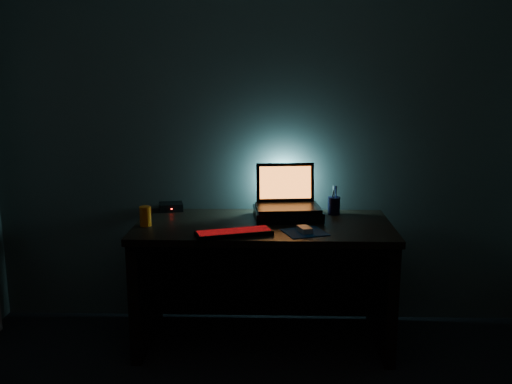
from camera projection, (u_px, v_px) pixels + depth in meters
room at (255, 204)px, 1.65m from camera, size 3.50×4.00×2.50m
desk at (264, 262)px, 3.44m from camera, size 1.50×0.70×0.75m
riser at (288, 214)px, 3.45m from camera, size 0.43×0.34×0.06m
laptop at (287, 197)px, 3.48m from camera, size 0.41×0.32×0.26m
keyboard at (234, 233)px, 3.10m from camera, size 0.44×0.26×0.03m
mousepad at (305, 232)px, 3.15m from camera, size 0.28×0.26×0.00m
mouse at (305, 229)px, 3.15m from camera, size 0.09×0.11×0.03m
pen_cup at (334, 206)px, 3.55m from camera, size 0.09×0.09×0.11m
juice_glass at (145, 216)px, 3.28m from camera, size 0.08×0.08×0.11m
router at (171, 207)px, 3.64m from camera, size 0.17×0.15×0.05m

